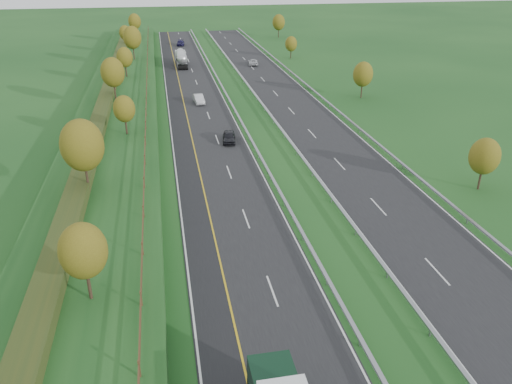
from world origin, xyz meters
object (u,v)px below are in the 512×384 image
(car_silver_mid, at_px, (199,99))
(road_tanker, at_px, (181,58))
(car_dark_near, at_px, (229,137))
(car_small_far, at_px, (180,43))
(car_oncoming, at_px, (253,62))

(car_silver_mid, bearing_deg, road_tanker, 87.43)
(car_dark_near, height_order, car_small_far, car_dark_near)
(road_tanker, bearing_deg, car_dark_near, -86.38)
(car_small_far, xyz_separation_m, car_oncoming, (15.43, -32.00, -0.06))
(car_silver_mid, xyz_separation_m, car_oncoming, (15.65, 31.68, -0.08))
(car_silver_mid, bearing_deg, car_oncoming, 59.30)
(car_silver_mid, relative_size, car_small_far, 0.91)
(car_silver_mid, height_order, car_small_far, car_silver_mid)
(car_dark_near, height_order, car_silver_mid, car_silver_mid)
(road_tanker, relative_size, car_dark_near, 2.61)
(car_small_far, bearing_deg, car_dark_near, -82.27)
(road_tanker, xyz_separation_m, car_dark_near, (3.50, -55.32, -1.09))
(car_silver_mid, distance_m, car_small_far, 63.68)
(road_tanker, height_order, car_oncoming, road_tanker)
(car_oncoming, bearing_deg, car_dark_near, 82.89)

